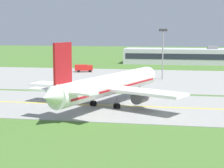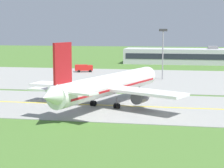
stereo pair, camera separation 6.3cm
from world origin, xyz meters
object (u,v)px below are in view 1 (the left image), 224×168
airplane_lead (109,85)px  service_truck_catering (83,68)px  service_truck_baggage (138,77)px  apron_light_mast (163,48)px

airplane_lead → service_truck_catering: size_ratio=6.06×
service_truck_baggage → service_truck_catering: (-21.23, 22.47, -0.00)m
service_truck_baggage → service_truck_catering: service_truck_baggage is taller
airplane_lead → service_truck_baggage: (1.62, 34.47, -2.60)m
airplane_lead → service_truck_catering: (-19.61, 56.94, -2.60)m
airplane_lead → apron_light_mast: (7.85, 42.08, 5.19)m
service_truck_catering → apron_light_mast: apron_light_mast is taller
airplane_lead → service_truck_catering: airplane_lead is taller
airplane_lead → service_truck_catering: 60.28m
service_truck_baggage → service_truck_catering: bearing=133.4°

